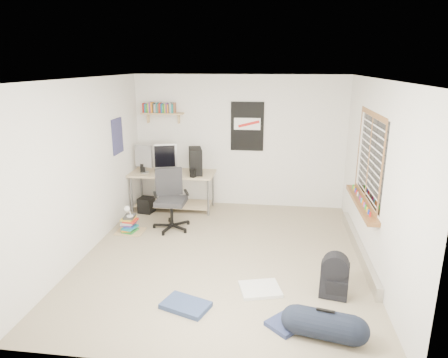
# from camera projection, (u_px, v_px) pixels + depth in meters

# --- Properties ---
(floor) EXTENTS (4.00, 4.50, 0.01)m
(floor) POSITION_uv_depth(u_px,v_px,m) (224.00, 256.00, 5.81)
(floor) COLOR gray
(floor) RESTS_ON ground
(ceiling) EXTENTS (4.00, 4.50, 0.01)m
(ceiling) POSITION_uv_depth(u_px,v_px,m) (224.00, 78.00, 5.11)
(ceiling) COLOR white
(ceiling) RESTS_ON ground
(back_wall) EXTENTS (4.00, 0.01, 2.50)m
(back_wall) POSITION_uv_depth(u_px,v_px,m) (239.00, 142.00, 7.61)
(back_wall) COLOR silver
(back_wall) RESTS_ON ground
(left_wall) EXTENTS (0.01, 4.50, 2.50)m
(left_wall) POSITION_uv_depth(u_px,v_px,m) (85.00, 168.00, 5.71)
(left_wall) COLOR silver
(left_wall) RESTS_ON ground
(right_wall) EXTENTS (0.01, 4.50, 2.50)m
(right_wall) POSITION_uv_depth(u_px,v_px,m) (376.00, 178.00, 5.21)
(right_wall) COLOR silver
(right_wall) RESTS_ON ground
(desk) EXTENTS (1.66, 0.95, 0.71)m
(desk) POSITION_uv_depth(u_px,v_px,m) (173.00, 190.00, 7.59)
(desk) COLOR #CDB68E
(desk) RESTS_ON floor
(monitor_left) EXTENTS (0.38, 0.21, 0.40)m
(monitor_left) POSITION_uv_depth(u_px,v_px,m) (144.00, 163.00, 7.39)
(monitor_left) COLOR #9A9A9E
(monitor_left) RESTS_ON desk
(monitor_right) EXTENTS (0.42, 0.22, 0.45)m
(monitor_right) POSITION_uv_depth(u_px,v_px,m) (166.00, 163.00, 7.30)
(monitor_right) COLOR #B4B3B8
(monitor_right) RESTS_ON desk
(pc_tower) EXTENTS (0.33, 0.50, 0.48)m
(pc_tower) POSITION_uv_depth(u_px,v_px,m) (196.00, 161.00, 7.35)
(pc_tower) COLOR black
(pc_tower) RESTS_ON desk
(keyboard) EXTENTS (0.38, 0.25, 0.02)m
(keyboard) POSITION_uv_depth(u_px,v_px,m) (166.00, 176.00, 7.22)
(keyboard) COLOR black
(keyboard) RESTS_ON desk
(speaker_left) EXTENTS (0.10, 0.10, 0.18)m
(speaker_left) POSITION_uv_depth(u_px,v_px,m) (143.00, 168.00, 7.45)
(speaker_left) COLOR black
(speaker_left) RESTS_ON desk
(speaker_right) EXTENTS (0.11, 0.11, 0.17)m
(speaker_right) POSITION_uv_depth(u_px,v_px,m) (193.00, 173.00, 7.14)
(speaker_right) COLOR black
(speaker_right) RESTS_ON desk
(office_chair) EXTENTS (0.86, 0.86, 1.01)m
(office_chair) POSITION_uv_depth(u_px,v_px,m) (171.00, 201.00, 6.63)
(office_chair) COLOR #262629
(office_chair) RESTS_ON floor
(wall_shelf) EXTENTS (0.80, 0.22, 0.24)m
(wall_shelf) POSITION_uv_depth(u_px,v_px,m) (163.00, 113.00, 7.53)
(wall_shelf) COLOR tan
(wall_shelf) RESTS_ON back_wall
(poster_back_wall) EXTENTS (0.62, 0.03, 0.92)m
(poster_back_wall) POSITION_uv_depth(u_px,v_px,m) (247.00, 127.00, 7.48)
(poster_back_wall) COLOR black
(poster_back_wall) RESTS_ON back_wall
(poster_left_wall) EXTENTS (0.02, 0.42, 0.60)m
(poster_left_wall) POSITION_uv_depth(u_px,v_px,m) (117.00, 136.00, 6.78)
(poster_left_wall) COLOR navy
(poster_left_wall) RESTS_ON left_wall
(window) EXTENTS (0.10, 1.50, 1.26)m
(window) POSITION_uv_depth(u_px,v_px,m) (368.00, 158.00, 5.45)
(window) COLOR brown
(window) RESTS_ON right_wall
(baseboard_heater) EXTENTS (0.08, 2.50, 0.18)m
(baseboard_heater) POSITION_uv_depth(u_px,v_px,m) (359.00, 248.00, 5.82)
(baseboard_heater) COLOR #B7B2A8
(baseboard_heater) RESTS_ON floor
(backpack) EXTENTS (0.37, 0.32, 0.43)m
(backpack) POSITION_uv_depth(u_px,v_px,m) (334.00, 280.00, 4.76)
(backpack) COLOR black
(backpack) RESTS_ON floor
(duffel_bag) EXTENTS (0.36, 0.36, 0.59)m
(duffel_bag) POSITION_uv_depth(u_px,v_px,m) (324.00, 326.00, 4.03)
(duffel_bag) COLOR black
(duffel_bag) RESTS_ON floor
(tshirt) EXTENTS (0.57, 0.52, 0.04)m
(tshirt) POSITION_uv_depth(u_px,v_px,m) (260.00, 289.00, 4.91)
(tshirt) COLOR silver
(tshirt) RESTS_ON floor
(jeans_a) EXTENTS (0.61, 0.50, 0.06)m
(jeans_a) POSITION_uv_depth(u_px,v_px,m) (186.00, 305.00, 4.56)
(jeans_a) COLOR navy
(jeans_a) RESTS_ON floor
(jeans_b) EXTENTS (0.52, 0.52, 0.05)m
(jeans_b) POSITION_uv_depth(u_px,v_px,m) (288.00, 322.00, 4.27)
(jeans_b) COLOR navy
(jeans_b) RESTS_ON floor
(book_stack) EXTENTS (0.46, 0.38, 0.31)m
(book_stack) POSITION_uv_depth(u_px,v_px,m) (130.00, 223.00, 6.58)
(book_stack) COLOR brown
(book_stack) RESTS_ON floor
(desk_lamp) EXTENTS (0.15, 0.20, 0.18)m
(desk_lamp) POSITION_uv_depth(u_px,v_px,m) (130.00, 211.00, 6.50)
(desk_lamp) COLOR silver
(desk_lamp) RESTS_ON book_stack
(subwoofer) EXTENTS (0.29, 0.29, 0.29)m
(subwoofer) POSITION_uv_depth(u_px,v_px,m) (146.00, 205.00, 7.46)
(subwoofer) COLOR black
(subwoofer) RESTS_ON floor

